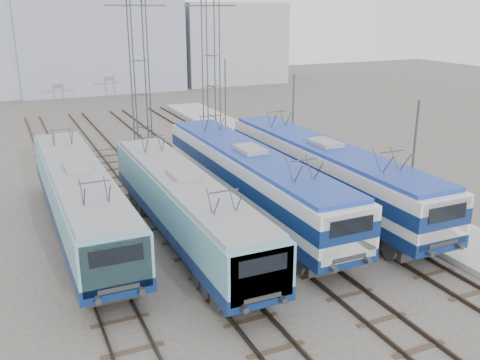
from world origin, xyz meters
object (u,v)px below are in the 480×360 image
at_px(catenary_tower_west, 140,73).
at_px(locomotive_far_right, 326,170).
at_px(locomotive_far_left, 80,197).
at_px(locomotive_center_left, 185,204).
at_px(catenary_tower_east, 211,66).
at_px(mast_rear, 225,99).
at_px(mast_front, 412,170).
at_px(mast_mid, 293,124).
at_px(locomotive_center_right, 251,177).
at_px(safety_cone, 413,228).

bearing_deg(catenary_tower_west, locomotive_far_right, -65.90).
height_order(locomotive_far_left, locomotive_center_left, locomotive_far_left).
relative_size(locomotive_far_left, catenary_tower_east, 1.48).
xyz_separation_m(catenary_tower_east, mast_rear, (2.10, 2.00, -3.14)).
xyz_separation_m(mast_front, mast_mid, (0.00, 12.00, 0.00)).
xyz_separation_m(locomotive_center_right, catenary_tower_west, (-2.25, 14.60, 4.26)).
height_order(locomotive_far_right, mast_rear, mast_rear).
bearing_deg(mast_rear, locomotive_center_right, -108.85).
height_order(catenary_tower_west, mast_front, catenary_tower_west).
xyz_separation_m(locomotive_center_right, catenary_tower_east, (4.25, 16.60, 4.26)).
relative_size(locomotive_center_left, catenary_tower_east, 1.43).
distance_m(locomotive_far_right, catenary_tower_east, 17.62).
height_order(locomotive_center_right, catenary_tower_east, catenary_tower_east).
relative_size(catenary_tower_west, safety_cone, 23.25).
relative_size(catenary_tower_west, mast_mid, 1.71).
distance_m(mast_mid, mast_rear, 12.00).
height_order(locomotive_center_left, mast_rear, mast_rear).
height_order(locomotive_far_left, mast_mid, mast_mid).
relative_size(catenary_tower_east, mast_mid, 1.71).
distance_m(catenary_tower_west, catenary_tower_east, 6.80).
xyz_separation_m(catenary_tower_east, mast_mid, (2.10, -10.00, -3.14)).
bearing_deg(mast_mid, locomotive_far_left, -160.06).
xyz_separation_m(locomotive_center_left, locomotive_far_right, (9.00, 1.45, 0.24)).
bearing_deg(catenary_tower_east, mast_mid, -78.14).
height_order(locomotive_center_right, mast_front, mast_front).
bearing_deg(catenary_tower_west, locomotive_center_right, -81.24).
xyz_separation_m(locomotive_far_left, safety_cone, (15.25, -7.02, -1.66)).
height_order(mast_mid, mast_rear, same).
bearing_deg(mast_rear, catenary_tower_east, -136.40).
height_order(locomotive_center_right, mast_mid, mast_mid).
height_order(locomotive_center_left, catenary_tower_west, catenary_tower_west).
bearing_deg(safety_cone, locomotive_far_left, 155.27).
relative_size(locomotive_center_left, mast_rear, 2.45).
bearing_deg(locomotive_far_right, catenary_tower_east, 90.84).
relative_size(locomotive_center_left, safety_cone, 33.22).
bearing_deg(mast_front, locomotive_center_right, 139.61).
distance_m(catenary_tower_east, mast_mid, 10.69).
height_order(locomotive_center_right, mast_rear, mast_rear).
xyz_separation_m(mast_rear, safety_cone, (-0.10, -24.59, -2.94)).
bearing_deg(catenary_tower_east, locomotive_center_right, -104.36).
bearing_deg(mast_front, mast_mid, 90.00).
bearing_deg(locomotive_center_left, locomotive_far_left, 146.54).
bearing_deg(mast_front, locomotive_center_left, 162.33).
height_order(locomotive_far_left, catenary_tower_east, catenary_tower_east).
bearing_deg(locomotive_center_left, catenary_tower_east, 64.74).
distance_m(locomotive_center_left, mast_mid, 13.88).
xyz_separation_m(locomotive_center_left, safety_cone, (10.75, -4.05, -1.59)).
bearing_deg(locomotive_far_right, locomotive_center_left, -170.85).
bearing_deg(locomotive_far_right, mast_rear, 84.47).
relative_size(locomotive_center_right, catenary_tower_east, 1.56).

